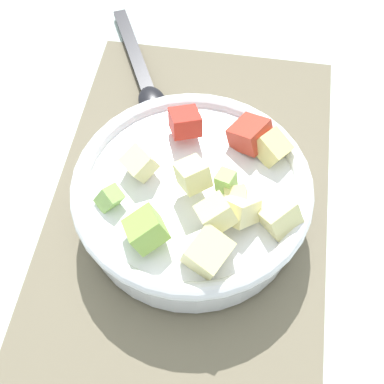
% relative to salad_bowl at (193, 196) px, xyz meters
% --- Properties ---
extents(ground_plane, '(2.40, 2.40, 0.00)m').
position_rel_salad_bowl_xyz_m(ground_plane, '(-0.02, -0.01, -0.05)').
color(ground_plane, silver).
extents(placemat, '(0.52, 0.32, 0.01)m').
position_rel_salad_bowl_xyz_m(placemat, '(-0.02, -0.01, -0.04)').
color(placemat, '#756B56').
rests_on(placemat, ground_plane).
extents(salad_bowl, '(0.26, 0.26, 0.11)m').
position_rel_salad_bowl_xyz_m(salad_bowl, '(0.00, 0.00, 0.00)').
color(salad_bowl, white).
rests_on(salad_bowl, placemat).
extents(serving_spoon, '(0.21, 0.12, 0.01)m').
position_rel_salad_bowl_xyz_m(serving_spoon, '(-0.20, -0.10, -0.03)').
color(serving_spoon, black).
rests_on(serving_spoon, placemat).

